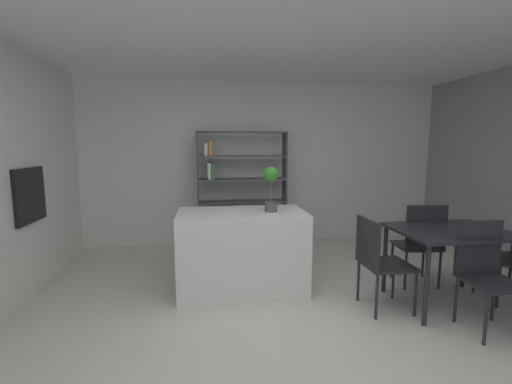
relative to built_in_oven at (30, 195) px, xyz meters
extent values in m
plane|color=beige|center=(2.52, -1.19, -1.08)|extent=(8.90, 8.90, 0.00)
cube|color=white|center=(2.52, -1.19, 1.55)|extent=(6.48, 5.86, 0.06)
cube|color=silver|center=(2.52, 1.71, 0.22)|extent=(6.48, 0.06, 2.61)
cube|color=black|center=(0.00, 0.00, 0.00)|extent=(0.04, 0.58, 0.58)
cylinder|color=#B7BABC|center=(-0.03, 0.00, 0.24)|extent=(0.02, 0.47, 0.02)
cube|color=silver|center=(2.22, -0.21, -0.64)|extent=(1.38, 0.73, 0.89)
cylinder|color=#4C4C51|center=(2.53, -0.26, -0.14)|extent=(0.13, 0.13, 0.10)
cylinder|color=#476633|center=(2.53, -0.26, 0.03)|extent=(0.01, 0.01, 0.24)
sphere|color=#2C8524|center=(2.53, -0.26, 0.21)|extent=(0.16, 0.16, 0.16)
cube|color=#4C4C51|center=(1.71, 1.40, -0.18)|extent=(0.02, 0.31, 1.81)
cube|color=#4C4C51|center=(3.06, 1.40, -0.18)|extent=(0.02, 0.31, 1.81)
cube|color=#4C4C51|center=(2.39, 1.40, 0.72)|extent=(1.38, 0.31, 0.02)
cube|color=#4C4C51|center=(2.39, 1.40, -1.07)|extent=(1.38, 0.31, 0.02)
cube|color=#4C4C51|center=(2.39, 1.40, -0.71)|extent=(1.33, 0.31, 0.02)
cube|color=#4C4C51|center=(2.39, 1.40, -0.35)|extent=(1.33, 0.31, 0.02)
cube|color=#4C4C51|center=(2.39, 1.40, 0.00)|extent=(1.33, 0.31, 0.02)
cube|color=#4C4C51|center=(2.39, 1.40, 0.35)|extent=(1.33, 0.31, 0.02)
cube|color=#8E4793|center=(1.87, 1.40, -0.96)|extent=(0.04, 0.25, 0.21)
cube|color=#338E4C|center=(1.91, 1.40, -0.99)|extent=(0.03, 0.25, 0.15)
cube|color=gold|center=(1.96, 1.40, -0.99)|extent=(0.03, 0.25, 0.15)
cube|color=silver|center=(2.03, 1.40, -0.94)|extent=(0.06, 0.25, 0.25)
cube|color=silver|center=(1.89, 1.40, 0.13)|extent=(0.05, 0.25, 0.25)
cube|color=#338E4C|center=(1.94, 1.40, 0.13)|extent=(0.04, 0.25, 0.23)
cube|color=silver|center=(1.84, 1.40, 0.46)|extent=(0.05, 0.25, 0.18)
cube|color=orange|center=(1.91, 1.40, 0.47)|extent=(0.05, 0.25, 0.22)
cube|color=#B7BABC|center=(2.46, 1.40, -0.57)|extent=(0.44, 0.27, 0.26)
cube|color=#232328|center=(4.23, -0.87, -0.32)|extent=(1.08, 0.84, 0.03)
cylinder|color=#232328|center=(3.75, -1.22, -0.71)|extent=(0.04, 0.04, 0.74)
cylinder|color=#232328|center=(3.75, -0.51, -0.71)|extent=(0.04, 0.04, 0.74)
cylinder|color=#232328|center=(4.71, -0.51, -0.71)|extent=(0.04, 0.04, 0.74)
cube|color=#232328|center=(4.23, -1.40, -0.64)|extent=(0.45, 0.45, 0.03)
cube|color=#232328|center=(4.25, -1.21, -0.38)|extent=(0.42, 0.06, 0.48)
cylinder|color=#232328|center=(4.04, -1.58, -0.87)|extent=(0.03, 0.03, 0.43)
cylinder|color=#232328|center=(4.07, -1.21, -0.87)|extent=(0.03, 0.03, 0.43)
cylinder|color=#232328|center=(4.42, -1.23, -0.87)|extent=(0.03, 0.03, 0.43)
cube|color=#232328|center=(4.23, -0.33, -0.63)|extent=(0.49, 0.47, 0.03)
cube|color=#232328|center=(4.21, -0.52, -0.37)|extent=(0.45, 0.08, 0.50)
cylinder|color=#232328|center=(4.44, -0.17, -0.86)|extent=(0.03, 0.03, 0.43)
cylinder|color=#232328|center=(4.06, -0.13, -0.86)|extent=(0.03, 0.03, 0.43)
cylinder|color=#232328|center=(4.40, -0.53, -0.86)|extent=(0.03, 0.03, 0.43)
cylinder|color=#232328|center=(4.02, -0.48, -0.86)|extent=(0.03, 0.03, 0.43)
cube|color=#232328|center=(4.89, -0.87, -0.64)|extent=(0.50, 0.48, 0.03)
cylinder|color=#232328|center=(4.72, -0.66, -0.87)|extent=(0.03, 0.03, 0.43)
cylinder|color=#232328|center=(4.68, -1.02, -0.87)|extent=(0.03, 0.03, 0.43)
cylinder|color=#232328|center=(5.11, -0.71, -0.87)|extent=(0.03, 0.03, 0.43)
cube|color=#232328|center=(3.57, -0.87, -0.64)|extent=(0.45, 0.45, 0.03)
cube|color=#232328|center=(3.37, -0.86, -0.40)|extent=(0.03, 0.45, 0.44)
cylinder|color=#232328|center=(3.77, -1.06, -0.86)|extent=(0.03, 0.03, 0.43)
cylinder|color=#232328|center=(3.77, -0.67, -0.86)|extent=(0.03, 0.03, 0.43)
cylinder|color=#232328|center=(3.38, -1.06, -0.86)|extent=(0.03, 0.03, 0.43)
cylinder|color=#232328|center=(3.38, -0.67, -0.86)|extent=(0.03, 0.03, 0.43)
camera|label=1|loc=(1.86, -3.86, 0.51)|focal=24.00mm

